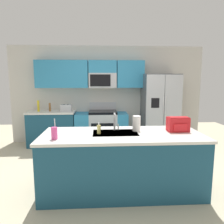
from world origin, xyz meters
name	(u,v)px	position (x,y,z in m)	size (l,w,h in m)	color
ground_plane	(112,173)	(0.00, 0.00, 0.00)	(9.00, 9.00, 0.00)	beige
kitchen_wall_unit	(102,89)	(-0.14, 2.08, 1.47)	(5.20, 0.43, 2.60)	beige
back_counter	(52,128)	(-1.46, 1.80, 0.45)	(1.21, 0.63, 0.90)	navy
range_oven	(102,128)	(-0.17, 1.80, 0.44)	(1.36, 0.61, 1.10)	#B7BABF
refrigerator	(160,110)	(1.36, 1.73, 0.93)	(0.90, 0.76, 1.85)	#4C4F54
island_counter	(122,162)	(0.12, -0.57, 0.45)	(2.41, 0.99, 0.90)	navy
toaster	(66,108)	(-1.08, 1.75, 0.99)	(0.28, 0.16, 0.18)	#B7BABF
pepper_mill	(50,107)	(-1.50, 1.80, 1.01)	(0.05, 0.05, 0.22)	brown
bottle_yellow	(38,106)	(-1.79, 1.80, 1.04)	(0.06, 0.06, 0.29)	yellow
sink_faucet	(115,120)	(0.03, -0.38, 1.07)	(0.08, 0.21, 0.28)	#B7BABF
drink_cup_pink	(54,133)	(-0.83, -0.83, 0.98)	(0.08, 0.08, 0.29)	#EA4C93
soap_dispenser	(99,129)	(-0.23, -0.57, 0.97)	(0.06, 0.06, 0.17)	#D8CC66
paper_towel_roll	(137,123)	(0.36, -0.43, 1.02)	(0.12, 0.12, 0.24)	white
backpack	(178,124)	(1.01, -0.49, 1.02)	(0.32, 0.22, 0.23)	red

